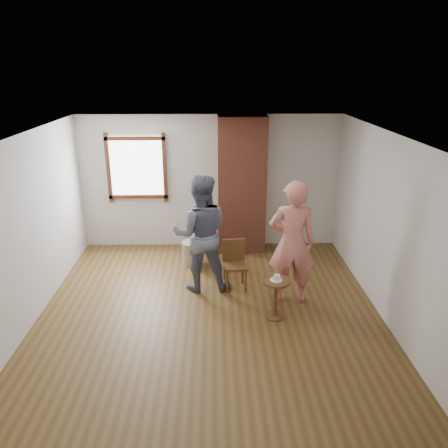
{
  "coord_description": "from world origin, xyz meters",
  "views": [
    {
      "loc": [
        0.08,
        -5.5,
        3.46
      ],
      "look_at": [
        0.22,
        0.8,
        1.15
      ],
      "focal_mm": 35.0,
      "sensor_mm": 36.0,
      "label": 1
    }
  ],
  "objects_px": {
    "stoneware_crock": "(191,253)",
    "side_table": "(276,292)",
    "man": "(201,234)",
    "dining_chair_left": "(203,242)",
    "person_pink": "(292,243)",
    "dining_chair_right": "(234,261)"
  },
  "relations": [
    {
      "from": "dining_chair_left",
      "to": "man",
      "type": "relative_size",
      "value": 0.43
    },
    {
      "from": "dining_chair_left",
      "to": "dining_chair_right",
      "type": "distance_m",
      "value": 0.99
    },
    {
      "from": "side_table",
      "to": "dining_chair_left",
      "type": "bearing_deg",
      "value": 121.13
    },
    {
      "from": "dining_chair_left",
      "to": "man",
      "type": "xyz_separation_m",
      "value": [
        -0.01,
        -0.85,
        0.49
      ]
    },
    {
      "from": "stoneware_crock",
      "to": "person_pink",
      "type": "bearing_deg",
      "value": -40.68
    },
    {
      "from": "stoneware_crock",
      "to": "person_pink",
      "type": "height_order",
      "value": "person_pink"
    },
    {
      "from": "dining_chair_left",
      "to": "person_pink",
      "type": "distance_m",
      "value": 1.96
    },
    {
      "from": "stoneware_crock",
      "to": "side_table",
      "type": "height_order",
      "value": "side_table"
    },
    {
      "from": "dining_chair_right",
      "to": "man",
      "type": "xyz_separation_m",
      "value": [
        -0.54,
        -0.02,
        0.5
      ]
    },
    {
      "from": "man",
      "to": "person_pink",
      "type": "xyz_separation_m",
      "value": [
        1.37,
        -0.46,
        0.01
      ]
    },
    {
      "from": "dining_chair_left",
      "to": "person_pink",
      "type": "relative_size",
      "value": 0.42
    },
    {
      "from": "side_table",
      "to": "man",
      "type": "bearing_deg",
      "value": 139.24
    },
    {
      "from": "dining_chair_left",
      "to": "person_pink",
      "type": "bearing_deg",
      "value": -59.65
    },
    {
      "from": "dining_chair_right",
      "to": "person_pink",
      "type": "bearing_deg",
      "value": -36.58
    },
    {
      "from": "dining_chair_right",
      "to": "side_table",
      "type": "relative_size",
      "value": 1.33
    },
    {
      "from": "side_table",
      "to": "dining_chair_right",
      "type": "bearing_deg",
      "value": 119.69
    },
    {
      "from": "side_table",
      "to": "person_pink",
      "type": "bearing_deg",
      "value": 59.22
    },
    {
      "from": "dining_chair_right",
      "to": "dining_chair_left",
      "type": "bearing_deg",
      "value": 116.15
    },
    {
      "from": "dining_chair_left",
      "to": "dining_chair_right",
      "type": "bearing_deg",
      "value": -73.08
    },
    {
      "from": "dining_chair_right",
      "to": "stoneware_crock",
      "type": "bearing_deg",
      "value": 123.92
    },
    {
      "from": "stoneware_crock",
      "to": "side_table",
      "type": "bearing_deg",
      "value": -54.77
    },
    {
      "from": "dining_chair_left",
      "to": "person_pink",
      "type": "xyz_separation_m",
      "value": [
        1.36,
        -1.31,
        0.5
      ]
    }
  ]
}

